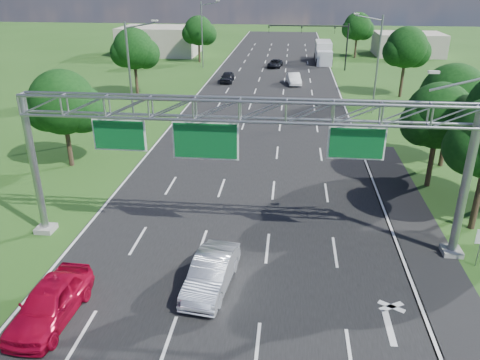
# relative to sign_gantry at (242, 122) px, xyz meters

# --- Properties ---
(ground) EXTENTS (220.00, 220.00, 0.00)m
(ground) POSITION_rel_sign_gantry_xyz_m (-0.33, 18.00, -6.89)
(ground) COLOR #224A16
(ground) RESTS_ON ground
(road) EXTENTS (18.00, 180.00, 0.02)m
(road) POSITION_rel_sign_gantry_xyz_m (-0.33, 18.00, -6.89)
(road) COLOR black
(road) RESTS_ON ground
(road_flare) EXTENTS (3.00, 30.00, 0.02)m
(road_flare) POSITION_rel_sign_gantry_xyz_m (9.87, 2.00, -6.89)
(road_flare) COLOR black
(road_flare) RESTS_ON ground
(sign_gantry) EXTENTS (23.50, 1.00, 9.56)m
(sign_gantry) POSITION_rel_sign_gantry_xyz_m (0.00, 0.00, 0.00)
(sign_gantry) COLOR gray
(sign_gantry) RESTS_ON ground
(traffic_signal) EXTENTS (12.21, 0.24, 7.00)m
(traffic_signal) POSITION_rel_sign_gantry_xyz_m (7.15, 53.00, -1.72)
(traffic_signal) COLOR black
(traffic_signal) RESTS_ON ground
(streetlight_l_near) EXTENTS (2.97, 0.22, 10.16)m
(streetlight_l_near) POSITION_rel_sign_gantry_xyz_m (-11.63, 18.00, -1.31)
(streetlight_l_near) COLOR gray
(streetlight_l_near) RESTS_ON ground
(streetlight_l_far) EXTENTS (2.97, 0.22, 10.16)m
(streetlight_l_far) POSITION_rel_sign_gantry_xyz_m (-11.63, 53.00, -1.31)
(streetlight_l_far) COLOR gray
(streetlight_l_far) RESTS_ON ground
(streetlight_r_mid) EXTENTS (2.97, 0.22, 10.16)m
(streetlight_r_mid) POSITION_rel_sign_gantry_xyz_m (10.97, 28.00, -1.31)
(streetlight_r_mid) COLOR gray
(streetlight_r_mid) RESTS_ON ground
(tree_verge_la) EXTENTS (5.76, 4.80, 7.40)m
(tree_verge_la) POSITION_rel_sign_gantry_xyz_m (-14.25, 10.04, -2.13)
(tree_verge_la) COLOR #2D2116
(tree_verge_la) RESTS_ON ground
(tree_verge_lb) EXTENTS (5.76, 4.80, 8.06)m
(tree_verge_lb) POSITION_rel_sign_gantry_xyz_m (-16.25, 33.04, -1.48)
(tree_verge_lb) COLOR #2D2116
(tree_verge_lb) RESTS_ON ground
(tree_verge_lc) EXTENTS (5.76, 4.80, 7.62)m
(tree_verge_lc) POSITION_rel_sign_gantry_xyz_m (-13.25, 58.04, -1.92)
(tree_verge_lc) COLOR #2D2116
(tree_verge_lc) RESTS_ON ground
(tree_verge_rd) EXTENTS (5.76, 4.80, 8.28)m
(tree_verge_rd) POSITION_rel_sign_gantry_xyz_m (15.75, 36.04, -1.26)
(tree_verge_rd) COLOR #2D2116
(tree_verge_rd) RESTS_ON ground
(tree_verge_re) EXTENTS (5.76, 4.80, 7.84)m
(tree_verge_re) POSITION_rel_sign_gantry_xyz_m (13.75, 66.04, -1.70)
(tree_verge_re) COLOR #2D2116
(tree_verge_re) RESTS_ON ground
(building_left) EXTENTS (14.00, 10.00, 5.00)m
(building_left) POSITION_rel_sign_gantry_xyz_m (-22.33, 66.00, -4.39)
(building_left) COLOR #ACA290
(building_left) RESTS_ON ground
(building_right) EXTENTS (12.00, 9.00, 4.00)m
(building_right) POSITION_rel_sign_gantry_xyz_m (23.67, 70.00, -4.89)
(building_right) COLOR #ACA290
(building_right) RESTS_ON ground
(red_coupe) EXTENTS (2.20, 5.10, 1.71)m
(red_coupe) POSITION_rel_sign_gantry_xyz_m (-7.37, -7.15, -6.04)
(red_coupe) COLOR #B8082A
(red_coupe) RESTS_ON ground
(silver_sedan) EXTENTS (2.27, 5.01, 1.59)m
(silver_sedan) POSITION_rel_sign_gantry_xyz_m (-0.97, -4.21, -6.09)
(silver_sedan) COLOR silver
(silver_sedan) RESTS_ON ground
(car_queue_b) EXTENTS (2.53, 4.54, 1.20)m
(car_queue_b) POSITION_rel_sign_gantry_xyz_m (-0.29, 54.61, -6.29)
(car_queue_b) COLOR black
(car_queue_b) RESTS_ON ground
(car_queue_c) EXTENTS (1.66, 4.13, 1.41)m
(car_queue_c) POSITION_rel_sign_gantry_xyz_m (-6.43, 42.20, -6.19)
(car_queue_c) COLOR black
(car_queue_c) RESTS_ON ground
(car_queue_d) EXTENTS (2.18, 4.68, 1.49)m
(car_queue_d) POSITION_rel_sign_gantry_xyz_m (2.75, 41.81, -6.15)
(car_queue_d) COLOR white
(car_queue_d) RESTS_ON ground
(box_truck) EXTENTS (2.72, 8.87, 3.36)m
(box_truck) POSITION_rel_sign_gantry_xyz_m (7.67, 60.47, -5.28)
(box_truck) COLOR silver
(box_truck) RESTS_ON ground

